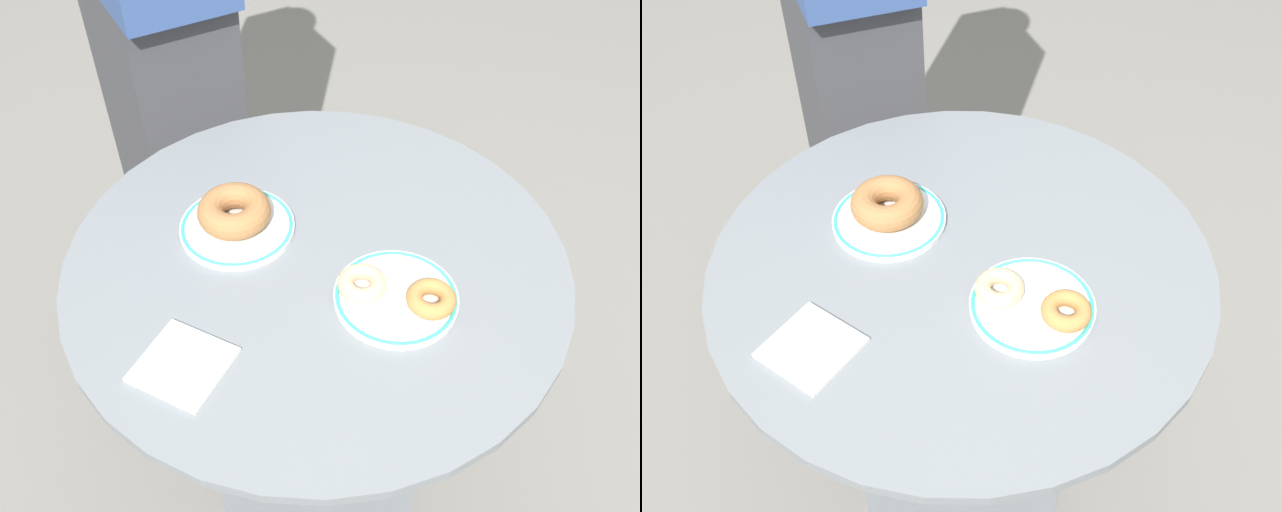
# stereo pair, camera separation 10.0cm
# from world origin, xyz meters

# --- Properties ---
(ground_plane) EXTENTS (7.00, 7.00, 0.02)m
(ground_plane) POSITION_xyz_m (0.00, 0.00, -0.01)
(ground_plane) COLOR gray
(cafe_table) EXTENTS (0.77, 0.77, 0.78)m
(cafe_table) POSITION_xyz_m (0.00, 0.00, 0.51)
(cafe_table) COLOR slate
(cafe_table) RESTS_ON ground
(plate_left) EXTENTS (0.18, 0.18, 0.01)m
(plate_left) POSITION_xyz_m (-0.14, 0.01, 0.78)
(plate_left) COLOR white
(plate_left) RESTS_ON cafe_table
(plate_right) EXTENTS (0.18, 0.18, 0.01)m
(plate_right) POSITION_xyz_m (0.14, -0.04, 0.78)
(plate_right) COLOR white
(plate_right) RESTS_ON cafe_table
(donut_cinnamon) EXTENTS (0.14, 0.14, 0.04)m
(donut_cinnamon) POSITION_xyz_m (-0.14, 0.02, 0.81)
(donut_cinnamon) COLOR #A36B3D
(donut_cinnamon) RESTS_ON plate_left
(donut_old_fashioned) EXTENTS (0.08, 0.08, 0.02)m
(donut_old_fashioned) POSITION_xyz_m (0.19, -0.04, 0.80)
(donut_old_fashioned) COLOR #BC7F42
(donut_old_fashioned) RESTS_ON plate_right
(donut_glazed) EXTENTS (0.10, 0.10, 0.02)m
(donut_glazed) POSITION_xyz_m (0.09, -0.05, 0.80)
(donut_glazed) COLOR #E0B789
(donut_glazed) RESTS_ON plate_right
(paper_napkin) EXTENTS (0.12, 0.12, 0.01)m
(paper_napkin) POSITION_xyz_m (-0.09, -0.25, 0.78)
(paper_napkin) COLOR white
(paper_napkin) RESTS_ON cafe_table
(person_figure) EXTENTS (0.48, 0.46, 1.79)m
(person_figure) POSITION_xyz_m (-0.53, 0.44, 0.88)
(person_figure) COLOR #3D3D42
(person_figure) RESTS_ON ground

